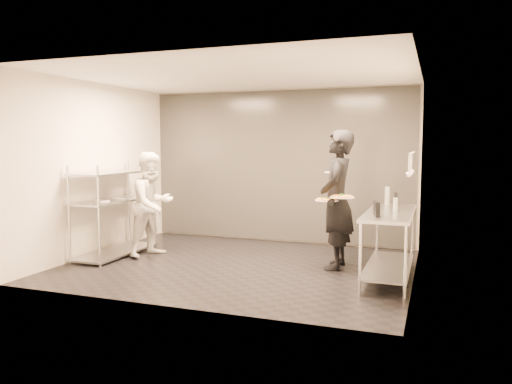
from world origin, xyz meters
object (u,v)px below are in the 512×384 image
(pos_monitor, at_px, (377,208))
(bottle_dark, at_px, (396,198))
(prep_counter, at_px, (389,233))
(salad_plate, at_px, (334,171))
(bottle_clear, at_px, (395,205))
(chef, at_px, (152,204))
(bottle_green, at_px, (387,195))
(pass_rack, at_px, (115,208))
(waiter, at_px, (337,200))
(pizza_plate_near, at_px, (327,200))
(pizza_plate_far, at_px, (342,197))

(pos_monitor, height_order, bottle_dark, bottle_dark)
(prep_counter, relative_size, bottle_dark, 9.58)
(salad_plate, bearing_deg, bottle_clear, -36.29)
(chef, relative_size, bottle_green, 6.44)
(pass_rack, relative_size, bottle_dark, 8.51)
(bottle_clear, bearing_deg, bottle_green, 102.80)
(waiter, bearing_deg, pass_rack, -86.70)
(chef, xyz_separation_m, bottle_green, (3.62, 0.64, 0.21))
(salad_plate, relative_size, bottle_dark, 1.56)
(pass_rack, distance_m, bottle_clear, 4.40)
(bottle_clear, relative_size, bottle_dark, 0.98)
(waiter, relative_size, pos_monitor, 7.75)
(pizza_plate_near, relative_size, pizza_plate_far, 0.96)
(bottle_clear, bearing_deg, waiter, 156.92)
(waiter, xyz_separation_m, bottle_green, (0.67, 0.43, 0.05))
(pizza_plate_far, relative_size, bottle_clear, 1.86)
(waiter, bearing_deg, prep_counter, 61.71)
(salad_plate, xyz_separation_m, bottle_green, (0.78, 0.08, -0.35))
(pizza_plate_far, bearing_deg, pos_monitor, -48.49)
(pass_rack, bearing_deg, waiter, 6.04)
(pass_rack, xyz_separation_m, prep_counter, (4.33, 0.00, -0.14))
(pass_rack, xyz_separation_m, chef, (0.60, 0.16, 0.07))
(pizza_plate_near, relative_size, salad_plate, 1.13)
(prep_counter, relative_size, bottle_green, 6.90)
(waiter, distance_m, pizza_plate_near, 0.22)
(pizza_plate_far, relative_size, bottle_green, 1.32)
(pass_rack, relative_size, chef, 0.95)
(pass_rack, bearing_deg, bottle_dark, 10.46)
(pizza_plate_near, distance_m, pos_monitor, 1.01)
(bottle_green, height_order, bottle_clear, bottle_green)
(pos_monitor, bearing_deg, waiter, 114.19)
(pos_monitor, distance_m, bottle_clear, 0.52)
(salad_plate, bearing_deg, chef, -168.90)
(pass_rack, relative_size, pos_monitor, 6.17)
(prep_counter, bearing_deg, chef, 177.52)
(bottle_green, distance_m, bottle_dark, 0.13)
(pizza_plate_far, relative_size, pos_monitor, 1.32)
(bottle_green, bearing_deg, chef, -169.99)
(pass_rack, bearing_deg, pizza_plate_far, 2.13)
(pizza_plate_far, xyz_separation_m, salad_plate, (-0.23, 0.58, 0.32))
(chef, height_order, bottle_green, chef)
(prep_counter, distance_m, pizza_plate_far, 0.81)
(chef, relative_size, pizza_plate_far, 4.89)
(waiter, xyz_separation_m, pizza_plate_near, (-0.11, -0.19, 0.02))
(pizza_plate_far, bearing_deg, pizza_plate_near, 168.54)
(prep_counter, xyz_separation_m, pizza_plate_near, (-0.89, 0.18, 0.40))
(pizza_plate_far, height_order, bottle_dark, pizza_plate_far)
(waiter, bearing_deg, pizza_plate_near, -31.76)
(pass_rack, xyz_separation_m, bottle_dark, (4.35, 0.80, 0.25))
(bottle_dark, bearing_deg, pass_rack, -169.54)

